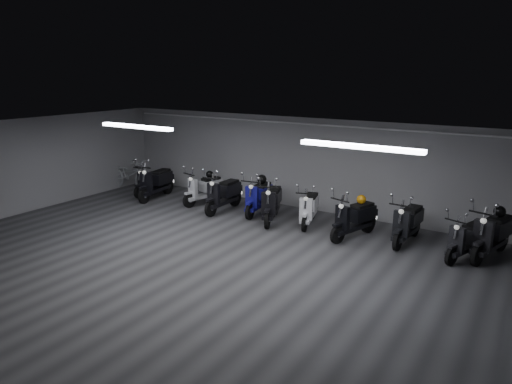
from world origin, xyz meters
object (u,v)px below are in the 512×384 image
Objects in this scene: scooter_3 at (223,188)px; scooter_4 at (258,191)px; scooter_0 at (152,177)px; scooter_2 at (204,184)px; helmet_1 at (262,179)px; bicycle at (129,171)px; scooter_6 at (309,202)px; scooter_8 at (408,216)px; helmet_3 at (210,174)px; scooter_7 at (354,212)px; scooter_9 at (467,233)px; scooter_1 at (155,177)px; scooter_10 at (493,227)px; helmet_0 at (361,199)px; helmet_2 at (500,211)px; scooter_5 at (272,197)px.

scooter_4 is at bearing 18.17° from scooter_3.
scooter_2 reaches higher than scooter_0.
scooter_0 reaches higher than helmet_1.
scooter_4 reaches higher than bicycle.
scooter_6 is at bearing -12.63° from scooter_4.
scooter_0 is 8.58m from scooter_8.
helmet_3 is at bearing 160.35° from scooter_6.
scooter_7 is 2.62m from scooter_9.
scooter_9 is (9.53, 0.07, -0.11)m from scooter_1.
scooter_4 is 1.73m from scooter_6.
scooter_10 is (10.42, 0.18, 0.10)m from scooter_0.
scooter_7 is 0.38m from helmet_0.
helmet_2 is (3.15, 0.70, 0.36)m from scooter_7.
scooter_10 is at bearing -87.53° from bicycle.
helmet_3 is at bearing 90.00° from scooter_2.
scooter_5 reaches higher than helmet_0.
scooter_2 is 8.23m from scooter_10.
scooter_7 is (6.91, 0.00, -0.04)m from scooter_1.
scooter_0 is 0.87× the size of scooter_10.
scooter_10 is at bearing -105.60° from helmet_2.
helmet_2 is (1.92, 0.34, 0.36)m from scooter_8.
helmet_0 is (3.22, -0.19, 0.28)m from scooter_4.
scooter_1 is at bearing -169.54° from helmet_1.
scooter_10 reaches higher than scooter_4.
scooter_1 is at bearing -160.24° from scooter_9.
scooter_8 is 1.98m from helmet_2.
bicycle reaches higher than scooter_9.
scooter_1 is 6.91m from scooter_7.
scooter_2 is 2.73m from scooter_5.
helmet_0 is 3.29m from helmet_1.
scooter_3 is 7.26m from scooter_10.
scooter_1 is at bearing -100.40° from bicycle.
scooter_1 reaches higher than scooter_9.
scooter_2 is at bearing 2.66° from scooter_1.
scooter_1 is at bearing -155.94° from scooter_2.
scooter_10 reaches higher than helmet_0.
scooter_9 is at bearing -3.99° from helmet_3.
scooter_10 reaches higher than scooter_7.
scooter_7 is (1.42, -0.32, 0.05)m from scooter_6.
helmet_2 is (0.54, 0.64, 0.42)m from scooter_9.
scooter_8 is 1.10× the size of scooter_9.
scooter_6 is 1.02× the size of scooter_9.
scooter_2 is at bearing -175.82° from scooter_8.
scooter_6 is (1.72, -0.12, -0.05)m from scooter_4.
scooter_6 reaches higher than helmet_3.
scooter_5 is 1.03× the size of scooter_7.
helmet_0 is (-1.16, -0.12, 0.29)m from scooter_8.
scooter_2 is at bearing -102.34° from helmet_3.
scooter_2 reaches higher than helmet_2.
scooter_7 is at bearing -21.32° from scooter_5.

